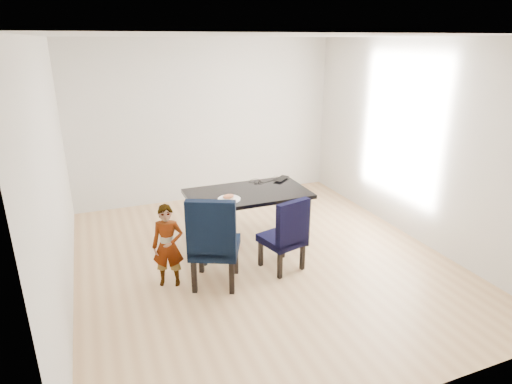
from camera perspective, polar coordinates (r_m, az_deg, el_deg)
name	(u,v)px	position (r m, az deg, el deg)	size (l,w,h in m)	color
floor	(262,259)	(5.57, 0.77, -8.97)	(4.50, 5.00, 0.01)	tan
ceiling	(263,35)	(4.88, 0.92, 20.17)	(4.50, 5.00, 0.01)	white
wall_back	(206,121)	(7.38, -6.71, 9.32)	(4.50, 0.01, 2.70)	silver
wall_front	(405,249)	(3.04, 19.31, -7.17)	(4.50, 0.01, 2.70)	white
wall_left	(53,179)	(4.71, -25.41, 1.54)	(0.01, 5.00, 2.70)	silver
wall_right	(415,142)	(6.25, 20.44, 6.33)	(0.01, 5.00, 2.70)	white
dining_table	(248,218)	(5.82, -1.09, -3.48)	(1.60, 0.90, 0.75)	black
chair_left	(215,239)	(4.84, -5.51, -6.31)	(0.53, 0.55, 1.10)	black
chair_right	(282,233)	(5.18, 3.47, -5.47)	(0.45, 0.47, 0.93)	black
child	(168,246)	(4.92, -11.67, -7.05)	(0.35, 0.23, 0.97)	orange
plate	(229,199)	(5.42, -3.60, -0.94)	(0.29, 0.29, 0.02)	white
sandwich	(228,196)	(5.40, -3.71, -0.58)	(0.15, 0.07, 0.06)	#C16F45
laptop	(279,178)	(6.21, 3.03, 1.83)	(0.31, 0.20, 0.02)	black
cable_tangle	(259,183)	(6.02, 0.35, 1.19)	(0.13, 0.13, 0.01)	black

